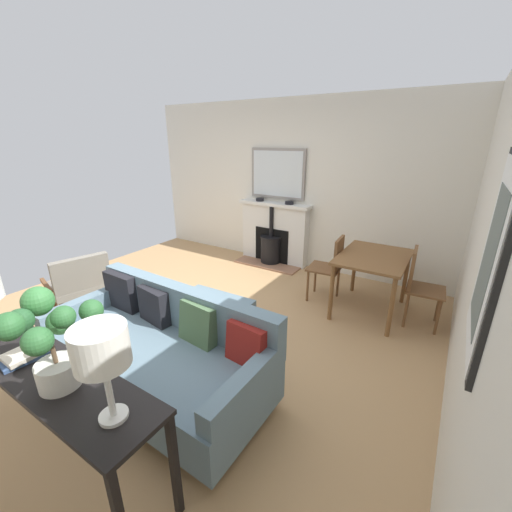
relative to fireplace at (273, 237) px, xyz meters
name	(u,v)px	position (x,y,z in m)	size (l,w,h in m)	color
ground_plane	(186,327)	(2.36, 0.17, -0.46)	(5.10, 5.32, 0.01)	tan
wall_back	(493,266)	(2.36, 2.83, 0.86)	(5.10, 0.12, 2.64)	silver
wall_left	(289,185)	(-0.19, 0.17, 0.86)	(0.12, 5.32, 2.64)	silver
fireplace	(273,237)	(0.00, 0.00, 0.00)	(0.52, 1.27, 1.05)	#93664C
mirror_over_mantel	(278,174)	(-0.10, 0.00, 1.05)	(0.04, 0.98, 0.80)	gray
mantel_bowl_near	(260,199)	(-0.01, -0.28, 0.62)	(0.14, 0.14, 0.05)	black
mantel_bowl_far	(289,203)	(-0.01, 0.28, 0.62)	(0.14, 0.14, 0.05)	black
framed_print_on_back_wall	(492,260)	(2.96, 2.76, 1.08)	(0.67, 0.04, 0.95)	black
sofa	(159,351)	(3.16, 0.66, -0.10)	(0.93, 2.03, 0.83)	#B2B2B7
ottoman	(212,314)	(2.28, 0.51, -0.22)	(0.58, 0.83, 0.38)	#B2B2B7
armchair_accent	(80,282)	(2.82, -1.05, -0.01)	(0.80, 0.72, 0.80)	brown
console_table	(47,379)	(4.00, 0.66, 0.22)	(0.40, 1.80, 0.76)	black
table_lamp_far_end	(101,350)	(4.00, 1.34, 0.70)	(0.25, 0.25, 0.51)	white
potted_plant	(48,334)	(4.01, 0.86, 0.62)	(0.45, 0.50, 0.52)	silver
book_stack	(26,354)	(4.00, 0.47, 0.32)	(0.29, 0.22, 0.05)	#38517F
dining_table	(373,264)	(0.86, 1.85, 0.18)	(1.02, 0.76, 0.74)	brown
dining_chair_near_fireplace	(331,264)	(0.86, 1.33, 0.07)	(0.43, 0.43, 0.88)	brown
dining_chair_by_back_wall	(419,282)	(0.87, 2.37, 0.07)	(0.42, 0.42, 0.90)	brown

